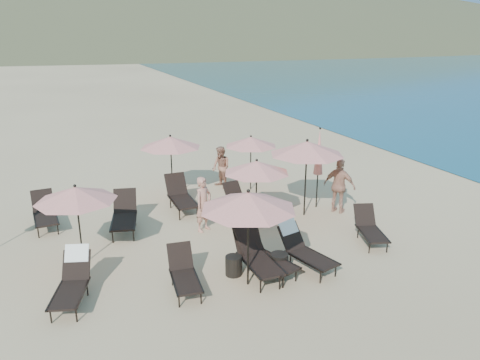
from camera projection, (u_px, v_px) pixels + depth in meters
name	position (u px, v px, depth m)	size (l,w,h in m)	color
ground	(281.00, 260.00, 12.15)	(800.00, 800.00, 0.00)	#D6BA8C
lounger_0	(72.00, 280.00, 10.21)	(1.07, 1.77, 1.04)	black
lounger_1	(184.00, 273.00, 10.67)	(0.74, 1.59, 0.88)	black
lounger_2	(264.00, 255.00, 11.39)	(1.17, 1.86, 1.00)	black
lounger_3	(257.00, 255.00, 11.33)	(0.70, 1.82, 1.05)	black
lounger_4	(303.00, 247.00, 11.69)	(1.02, 1.81, 1.07)	black
lounger_5	(370.00, 228.00, 13.09)	(1.04, 1.66, 0.89)	black
lounger_6	(45.00, 212.00, 14.07)	(0.75, 1.72, 0.97)	black
lounger_7	(124.00, 215.00, 13.81)	(1.08, 1.93, 1.05)	black
lounger_8	(181.00, 196.00, 15.37)	(0.71, 1.84, 1.06)	black
lounger_9	(241.00, 201.00, 15.04)	(0.88, 1.68, 0.92)	black
umbrella_open_0	(76.00, 194.00, 11.36)	(1.99, 1.99, 2.14)	black
umbrella_open_1	(257.00, 167.00, 13.66)	(1.97, 1.97, 2.12)	black
umbrella_open_2	(307.00, 148.00, 14.40)	(2.33, 2.33, 2.51)	black
umbrella_open_3	(170.00, 142.00, 16.06)	(2.11, 2.11, 2.28)	black
umbrella_open_4	(251.00, 142.00, 16.94)	(1.92, 1.92, 2.07)	black
umbrella_open_5	(248.00, 201.00, 10.35)	(2.20, 2.20, 2.37)	black
umbrella_closed_0	(319.00, 152.00, 15.17)	(0.32, 0.32, 2.73)	black
side_table_0	(234.00, 266.00, 11.34)	(0.41, 0.41, 0.49)	black
side_table_1	(279.00, 263.00, 11.51)	(0.44, 0.44, 0.47)	black
beachgoer_a	(203.00, 204.00, 13.68)	(0.60, 0.40, 1.66)	tan
beachgoer_b	(221.00, 167.00, 17.44)	(0.77, 0.60, 1.58)	#96624D
beachgoer_c	(339.00, 186.00, 15.04)	(1.06, 0.44, 1.80)	tan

